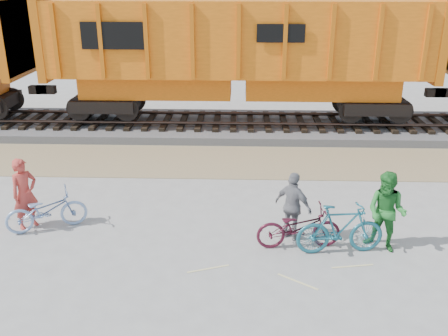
{
  "coord_description": "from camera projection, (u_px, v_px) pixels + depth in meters",
  "views": [
    {
      "loc": [
        -0.37,
        -9.61,
        5.69
      ],
      "look_at": [
        -0.75,
        1.5,
        1.34
      ],
      "focal_mm": 40.0,
      "sensor_mm": 36.0,
      "label": 1
    }
  ],
  "objects": [
    {
      "name": "hopper_car_center",
      "position": [
        239.0,
        52.0,
        18.3
      ],
      "size": [
        14.0,
        3.13,
        4.65
      ],
      "color": "black",
      "rests_on": "track"
    },
    {
      "name": "bicycle_blue",
      "position": [
        46.0,
        210.0,
        11.73
      ],
      "size": [
        1.96,
        1.35,
        0.97
      ],
      "primitive_type": "imported",
      "rotation": [
        0.0,
        0.0,
        2.0
      ],
      "color": "#7C9AC8",
      "rests_on": "ground"
    },
    {
      "name": "track",
      "position": [
        250.0,
        119.0,
        19.21
      ],
      "size": [
        120.0,
        2.6,
        0.24
      ],
      "color": "black",
      "rests_on": "ballast_bed"
    },
    {
      "name": "ballast_bed",
      "position": [
        250.0,
        127.0,
        19.32
      ],
      "size": [
        120.0,
        4.0,
        0.3
      ],
      "primitive_type": "cube",
      "color": "slate",
      "rests_on": "ground"
    },
    {
      "name": "bicycle_teal",
      "position": [
        340.0,
        229.0,
        10.69
      ],
      "size": [
        1.96,
        0.76,
        1.15
      ],
      "primitive_type": "imported",
      "rotation": [
        0.0,
        0.0,
        1.69
      ],
      "color": "#1D6172",
      "rests_on": "ground"
    },
    {
      "name": "person_solo",
      "position": [
        25.0,
        194.0,
        11.71
      ],
      "size": [
        0.72,
        0.75,
        1.73
      ],
      "primitive_type": "imported",
      "rotation": [
        0.0,
        0.0,
        0.9
      ],
      "color": "#B1372F",
      "rests_on": "ground"
    },
    {
      "name": "person_man",
      "position": [
        386.0,
        212.0,
        10.73
      ],
      "size": [
        1.11,
        1.06,
        1.8
      ],
      "primitive_type": "imported",
      "rotation": [
        0.0,
        0.0,
        -0.6
      ],
      "color": "#25762C",
      "rests_on": "ground"
    },
    {
      "name": "gravel_strip",
      "position": [
        252.0,
        162.0,
        16.12
      ],
      "size": [
        120.0,
        3.0,
        0.02
      ],
      "primitive_type": "cube",
      "color": "#9B8B60",
      "rests_on": "ground"
    },
    {
      "name": "person_woman",
      "position": [
        293.0,
        206.0,
        11.21
      ],
      "size": [
        0.98,
        0.9,
        1.61
      ],
      "primitive_type": "imported",
      "rotation": [
        0.0,
        0.0,
        2.45
      ],
      "color": "gray",
      "rests_on": "ground"
    },
    {
      "name": "ground",
      "position": [
        256.0,
        250.0,
        11.0
      ],
      "size": [
        120.0,
        120.0,
        0.0
      ],
      "primitive_type": "plane",
      "color": "#9E9E99",
      "rests_on": "ground"
    },
    {
      "name": "bicycle_maroon",
      "position": [
        299.0,
        227.0,
        10.95
      ],
      "size": [
        1.92,
        0.84,
        0.98
      ],
      "primitive_type": "imported",
      "rotation": [
        0.0,
        0.0,
        1.67
      ],
      "color": "#441221",
      "rests_on": "ground"
    }
  ]
}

